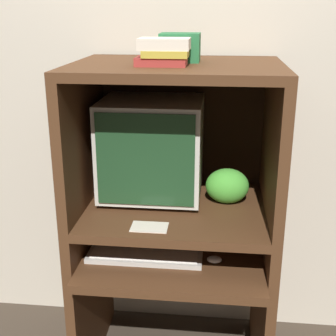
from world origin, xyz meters
TOP-DOWN VIEW (x-y plane):
  - wall_back at (0.00, 0.70)m, footprint 6.00×0.06m
  - desk_base at (0.00, 0.28)m, footprint 0.83×0.70m
  - desk_monitor_shelf at (0.00, 0.32)m, footprint 0.83×0.64m
  - hutch_upper at (0.00, 0.35)m, footprint 0.83×0.64m
  - crt_monitor at (-0.12, 0.41)m, footprint 0.43×0.38m
  - keyboard at (-0.11, 0.17)m, footprint 0.47×0.14m
  - mouse at (0.17, 0.17)m, footprint 0.06×0.04m
  - snack_bag at (0.22, 0.38)m, footprint 0.19×0.14m
  - book_stack at (-0.04, 0.23)m, footprint 0.20×0.14m
  - paper_card at (-0.08, 0.10)m, footprint 0.14×0.09m
  - storage_box at (0.01, 0.38)m, footprint 0.16×0.13m

SIDE VIEW (x-z plane):
  - desk_base at x=0.00m, z-range 0.08..0.71m
  - keyboard at x=-0.11m, z-range 0.63..0.66m
  - mouse at x=0.17m, z-range 0.63..0.66m
  - desk_monitor_shelf at x=0.00m, z-range 0.68..0.86m
  - paper_card at x=-0.08m, z-range 0.82..0.82m
  - snack_bag at x=0.22m, z-range 0.82..0.97m
  - crt_monitor at x=-0.12m, z-range 0.82..1.26m
  - hutch_upper at x=0.00m, z-range 0.91..1.50m
  - wall_back at x=0.00m, z-range 0.00..2.60m
  - book_stack at x=-0.04m, z-range 1.42..1.51m
  - storage_box at x=0.01m, z-range 1.41..1.52m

